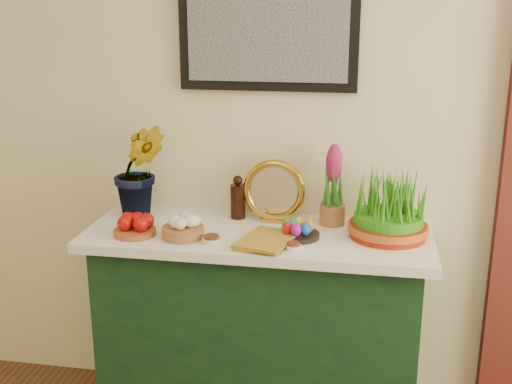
% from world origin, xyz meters
% --- Properties ---
extents(room, '(4.50, 4.54, 2.72)m').
position_xyz_m(room, '(0.06, 0.11, 1.70)').
color(room, brown).
rests_on(room, ground).
extents(sideboard, '(1.30, 0.45, 0.85)m').
position_xyz_m(sideboard, '(-0.15, 2.00, 0.42)').
color(sideboard, '#153B1C').
rests_on(sideboard, ground).
extents(tablecloth, '(1.40, 0.55, 0.04)m').
position_xyz_m(tablecloth, '(-0.15, 2.00, 0.87)').
color(tablecloth, white).
rests_on(tablecloth, sideboard).
extents(hyacinth_green, '(0.33, 0.31, 0.54)m').
position_xyz_m(hyacinth_green, '(-0.69, 2.12, 1.16)').
color(hyacinth_green, '#2B701F').
rests_on(hyacinth_green, tablecloth).
extents(apple_bowl, '(0.18, 0.18, 0.09)m').
position_xyz_m(apple_bowl, '(-0.63, 1.87, 0.93)').
color(apple_bowl, '#9E4925').
rests_on(apple_bowl, tablecloth).
extents(garlic_basket, '(0.18, 0.18, 0.09)m').
position_xyz_m(garlic_basket, '(-0.43, 1.88, 0.93)').
color(garlic_basket, '#A46C42').
rests_on(garlic_basket, tablecloth).
extents(vinegar_cruet, '(0.06, 0.06, 0.19)m').
position_xyz_m(vinegar_cruet, '(-0.27, 2.15, 0.97)').
color(vinegar_cruet, black).
rests_on(vinegar_cruet, tablecloth).
extents(mirror, '(0.27, 0.08, 0.27)m').
position_xyz_m(mirror, '(-0.11, 2.15, 1.02)').
color(mirror, '#B99231').
rests_on(mirror, tablecloth).
extents(book, '(0.23, 0.28, 0.03)m').
position_xyz_m(book, '(-0.19, 1.89, 0.91)').
color(book, '#AF8526').
rests_on(book, tablecloth).
extents(spice_dish_left, '(0.08, 0.08, 0.03)m').
position_xyz_m(spice_dish_left, '(-0.31, 1.84, 0.90)').
color(spice_dish_left, silver).
rests_on(spice_dish_left, tablecloth).
extents(spice_dish_right, '(0.06, 0.06, 0.03)m').
position_xyz_m(spice_dish_right, '(0.01, 1.83, 0.90)').
color(spice_dish_right, silver).
rests_on(spice_dish_right, tablecloth).
extents(egg_plate, '(0.19, 0.19, 0.07)m').
position_xyz_m(egg_plate, '(0.01, 1.96, 0.92)').
color(egg_plate, black).
rests_on(egg_plate, tablecloth).
extents(hyacinth_pink, '(0.11, 0.11, 0.34)m').
position_xyz_m(hyacinth_pink, '(0.14, 2.14, 1.04)').
color(hyacinth_pink, '#9C653B').
rests_on(hyacinth_pink, tablecloth).
extents(wheatgrass_sabzeh, '(0.31, 0.31, 0.26)m').
position_xyz_m(wheatgrass_sabzeh, '(0.36, 2.03, 1.00)').
color(wheatgrass_sabzeh, '#971B0A').
rests_on(wheatgrass_sabzeh, tablecloth).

